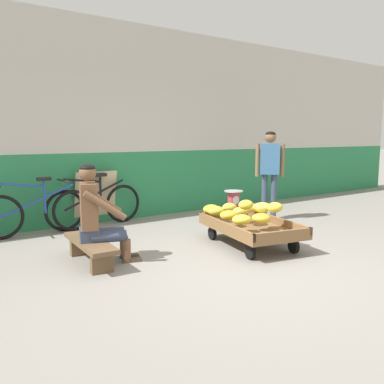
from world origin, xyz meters
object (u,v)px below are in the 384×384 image
(plastic_crate, at_px, (233,218))
(customer_adult, at_px, (270,165))
(vendor_seated, at_px, (97,214))
(low_bench, at_px, (90,246))
(banana_cart, at_px, (251,228))
(weighing_scale, at_px, (234,199))
(bicycle_far_left, at_px, (95,205))
(bicycle_near_left, at_px, (38,212))
(sign_board, at_px, (95,198))

(plastic_crate, xyz_separation_m, customer_adult, (0.89, 0.10, 0.80))
(vendor_seated, relative_size, plastic_crate, 3.17)
(low_bench, bearing_deg, vendor_seated, -16.46)
(banana_cart, relative_size, customer_adult, 1.03)
(vendor_seated, distance_m, weighing_scale, 2.53)
(plastic_crate, distance_m, weighing_scale, 0.30)
(plastic_crate, distance_m, bicycle_far_left, 2.24)
(low_bench, relative_size, bicycle_far_left, 0.67)
(low_bench, distance_m, customer_adult, 3.58)
(plastic_crate, xyz_separation_m, weighing_scale, (-0.00, -0.00, 0.30))
(vendor_seated, height_order, bicycle_near_left, vendor_seated)
(weighing_scale, relative_size, sign_board, 0.34)
(banana_cart, height_order, plastic_crate, banana_cart)
(plastic_crate, distance_m, sign_board, 2.30)
(vendor_seated, bearing_deg, customer_adult, 10.16)
(low_bench, relative_size, vendor_seated, 0.98)
(banana_cart, xyz_separation_m, low_bench, (-2.02, 0.50, -0.04))
(low_bench, distance_m, plastic_crate, 2.61)
(banana_cart, relative_size, bicycle_near_left, 0.95)
(sign_board, bearing_deg, customer_adult, -28.38)
(bicycle_near_left, bearing_deg, sign_board, 15.54)
(vendor_seated, distance_m, bicycle_far_left, 1.97)
(banana_cart, relative_size, bicycle_far_left, 0.95)
(vendor_seated, xyz_separation_m, plastic_crate, (2.48, 0.51, -0.42))
(banana_cart, height_order, customer_adult, customer_adult)
(vendor_seated, xyz_separation_m, bicycle_near_left, (-0.23, 1.73, -0.21))
(bicycle_near_left, bearing_deg, vendor_seated, -82.52)
(weighing_scale, distance_m, sign_board, 2.28)
(weighing_scale, bearing_deg, bicycle_far_left, 143.52)
(weighing_scale, distance_m, bicycle_near_left, 2.97)
(low_bench, xyz_separation_m, bicycle_far_left, (0.77, 1.81, 0.15))
(plastic_crate, relative_size, customer_adult, 0.24)
(bicycle_near_left, bearing_deg, low_bench, -85.20)
(plastic_crate, height_order, bicycle_far_left, bicycle_far_left)
(customer_adult, bearing_deg, plastic_crate, -173.76)
(customer_adult, bearing_deg, bicycle_far_left, 155.41)
(vendor_seated, bearing_deg, banana_cart, -13.81)
(plastic_crate, bearing_deg, weighing_scale, -90.00)
(bicycle_far_left, xyz_separation_m, customer_adult, (2.68, -1.23, 0.60))
(banana_cart, height_order, sign_board, sign_board)
(sign_board, bearing_deg, bicycle_near_left, -164.46)
(low_bench, relative_size, plastic_crate, 3.09)
(weighing_scale, relative_size, customer_adult, 0.20)
(banana_cart, height_order, bicycle_near_left, bicycle_near_left)
(banana_cart, bearing_deg, customer_adult, 37.02)
(bicycle_far_left, relative_size, sign_board, 1.87)
(customer_adult, bearing_deg, banana_cart, -142.98)
(vendor_seated, height_order, sign_board, vendor_seated)
(weighing_scale, distance_m, bicycle_far_left, 2.23)
(weighing_scale, bearing_deg, plastic_crate, 90.00)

